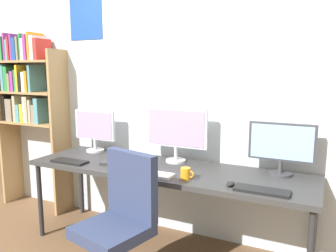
{
  "coord_description": "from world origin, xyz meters",
  "views": [
    {
      "loc": [
        1.21,
        -1.85,
        1.55
      ],
      "look_at": [
        0.0,
        0.65,
        1.09
      ],
      "focal_mm": 35.78,
      "sensor_mm": 36.0,
      "label": 1
    }
  ],
  "objects_px": {
    "desk": "(165,173)",
    "computer_mouse": "(231,184)",
    "monitor_left": "(95,128)",
    "laptop_closed": "(121,162)",
    "bookshelf": "(28,94)",
    "monitor_right": "(281,146)",
    "coffee_mug": "(186,174)",
    "monitor_center": "(176,131)",
    "office_chair": "(119,237)",
    "keyboard_center": "(152,174)",
    "keyboard_left": "(70,161)",
    "keyboard_right": "(262,191)"
  },
  "relations": [
    {
      "from": "keyboard_left",
      "to": "laptop_closed",
      "type": "bearing_deg",
      "value": 23.38
    },
    {
      "from": "office_chair",
      "to": "keyboard_right",
      "type": "relative_size",
      "value": 2.68
    },
    {
      "from": "monitor_right",
      "to": "bookshelf",
      "type": "bearing_deg",
      "value": 179.6
    },
    {
      "from": "office_chair",
      "to": "monitor_left",
      "type": "bearing_deg",
      "value": 135.03
    },
    {
      "from": "office_chair",
      "to": "keyboard_right",
      "type": "height_order",
      "value": "office_chair"
    },
    {
      "from": "desk",
      "to": "computer_mouse",
      "type": "height_order",
      "value": "computer_mouse"
    },
    {
      "from": "office_chair",
      "to": "monitor_right",
      "type": "distance_m",
      "value": 1.4
    },
    {
      "from": "monitor_left",
      "to": "laptop_closed",
      "type": "xyz_separation_m",
      "value": [
        0.48,
        -0.26,
        -0.22
      ]
    },
    {
      "from": "desk",
      "to": "monitor_right",
      "type": "bearing_deg",
      "value": 13.29
    },
    {
      "from": "keyboard_left",
      "to": "keyboard_center",
      "type": "distance_m",
      "value": 0.84
    },
    {
      "from": "office_chair",
      "to": "laptop_closed",
      "type": "xyz_separation_m",
      "value": [
        -0.37,
        0.59,
        0.35
      ]
    },
    {
      "from": "keyboard_right",
      "to": "computer_mouse",
      "type": "bearing_deg",
      "value": 173.02
    },
    {
      "from": "desk",
      "to": "keyboard_right",
      "type": "bearing_deg",
      "value": -15.31
    },
    {
      "from": "keyboard_center",
      "to": "laptop_closed",
      "type": "xyz_separation_m",
      "value": [
        -0.41,
        0.18,
        0.0
      ]
    },
    {
      "from": "keyboard_right",
      "to": "office_chair",
      "type": "bearing_deg",
      "value": -155.2
    },
    {
      "from": "bookshelf",
      "to": "laptop_closed",
      "type": "height_order",
      "value": "bookshelf"
    },
    {
      "from": "desk",
      "to": "computer_mouse",
      "type": "xyz_separation_m",
      "value": [
        0.62,
        -0.2,
        0.06
      ]
    },
    {
      "from": "monitor_left",
      "to": "laptop_closed",
      "type": "distance_m",
      "value": 0.59
    },
    {
      "from": "monitor_center",
      "to": "keyboard_left",
      "type": "relative_size",
      "value": 1.74
    },
    {
      "from": "keyboard_left",
      "to": "computer_mouse",
      "type": "xyz_separation_m",
      "value": [
        1.46,
        0.03,
        0.01
      ]
    },
    {
      "from": "monitor_left",
      "to": "laptop_closed",
      "type": "bearing_deg",
      "value": -28.08
    },
    {
      "from": "monitor_right",
      "to": "keyboard_left",
      "type": "distance_m",
      "value": 1.81
    },
    {
      "from": "monitor_center",
      "to": "keyboard_right",
      "type": "bearing_deg",
      "value": -27.77
    },
    {
      "from": "desk",
      "to": "office_chair",
      "type": "xyz_separation_m",
      "value": [
        -0.05,
        -0.64,
        -0.29
      ]
    },
    {
      "from": "office_chair",
      "to": "monitor_right",
      "type": "relative_size",
      "value": 1.97
    },
    {
      "from": "office_chair",
      "to": "monitor_left",
      "type": "xyz_separation_m",
      "value": [
        -0.85,
        0.85,
        0.57
      ]
    },
    {
      "from": "office_chair",
      "to": "laptop_closed",
      "type": "relative_size",
      "value": 3.09
    },
    {
      "from": "computer_mouse",
      "to": "monitor_center",
      "type": "bearing_deg",
      "value": 146.1
    },
    {
      "from": "laptop_closed",
      "to": "coffee_mug",
      "type": "xyz_separation_m",
      "value": [
        0.69,
        -0.16,
        0.03
      ]
    },
    {
      "from": "computer_mouse",
      "to": "bookshelf",
      "type": "bearing_deg",
      "value": 169.91
    },
    {
      "from": "office_chair",
      "to": "monitor_right",
      "type": "xyz_separation_m",
      "value": [
        0.95,
        0.85,
        0.57
      ]
    },
    {
      "from": "coffee_mug",
      "to": "desk",
      "type": "bearing_deg",
      "value": 142.76
    },
    {
      "from": "monitor_center",
      "to": "laptop_closed",
      "type": "bearing_deg",
      "value": -148.06
    },
    {
      "from": "keyboard_left",
      "to": "coffee_mug",
      "type": "height_order",
      "value": "coffee_mug"
    },
    {
      "from": "bookshelf",
      "to": "monitor_left",
      "type": "xyz_separation_m",
      "value": [
        0.92,
        -0.02,
        -0.31
      ]
    },
    {
      "from": "monitor_center",
      "to": "keyboard_center",
      "type": "relative_size",
      "value": 1.74
    },
    {
      "from": "office_chair",
      "to": "keyboard_center",
      "type": "relative_size",
      "value": 2.95
    },
    {
      "from": "monitor_center",
      "to": "monitor_right",
      "type": "distance_m",
      "value": 0.9
    },
    {
      "from": "computer_mouse",
      "to": "laptop_closed",
      "type": "height_order",
      "value": "computer_mouse"
    },
    {
      "from": "monitor_center",
      "to": "monitor_right",
      "type": "height_order",
      "value": "monitor_center"
    },
    {
      "from": "keyboard_center",
      "to": "coffee_mug",
      "type": "height_order",
      "value": "coffee_mug"
    },
    {
      "from": "bookshelf",
      "to": "laptop_closed",
      "type": "bearing_deg",
      "value": -11.15
    },
    {
      "from": "desk",
      "to": "monitor_left",
      "type": "xyz_separation_m",
      "value": [
        -0.9,
        0.21,
        0.28
      ]
    },
    {
      "from": "monitor_center",
      "to": "desk",
      "type": "bearing_deg",
      "value": -90.0
    },
    {
      "from": "monitor_right",
      "to": "computer_mouse",
      "type": "xyz_separation_m",
      "value": [
        -0.28,
        -0.42,
        -0.22
      ]
    },
    {
      "from": "keyboard_left",
      "to": "keyboard_right",
      "type": "xyz_separation_m",
      "value": [
        1.68,
        0.0,
        0.0
      ]
    },
    {
      "from": "bookshelf",
      "to": "monitor_right",
      "type": "relative_size",
      "value": 3.89
    },
    {
      "from": "bookshelf",
      "to": "laptop_closed",
      "type": "relative_size",
      "value": 6.11
    },
    {
      "from": "office_chair",
      "to": "keyboard_right",
      "type": "bearing_deg",
      "value": 24.8
    },
    {
      "from": "desk",
      "to": "keyboard_left",
      "type": "bearing_deg",
      "value": -164.69
    }
  ]
}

